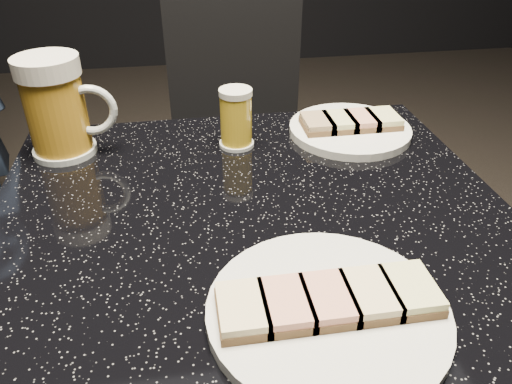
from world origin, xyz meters
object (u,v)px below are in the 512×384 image
chair (238,126)px  plate_small (350,130)px  plate_large (327,312)px  beer_mug (58,107)px  beer_tumbler (236,118)px  table (256,351)px

chair → plate_small: bearing=-78.4°
plate_large → beer_mug: size_ratio=1.56×
plate_small → beer_tumbler: size_ratio=2.14×
plate_large → table: size_ratio=0.33×
plate_large → plate_small: 0.44m
plate_small → chair: size_ratio=0.24×
table → beer_mug: beer_mug is taller
beer_mug → beer_tumbler: size_ratio=1.61×
beer_mug → chair: 0.76m
plate_small → chair: (-0.12, 0.60, -0.26)m
table → chair: (0.08, 0.84, -0.01)m
beer_mug → beer_tumbler: bearing=-3.7°
beer_mug → plate_small: bearing=-0.6°
beer_tumbler → table: bearing=-91.1°
plate_large → beer_mug: beer_mug is taller
beer_tumbler → plate_large: bearing=-84.0°
table → beer_tumbler: bearing=88.9°
chair → beer_mug: bearing=-120.7°
beer_mug → chair: (0.35, 0.59, -0.33)m
plate_small → beer_tumbler: 0.21m
table → chair: bearing=84.5°
table → chair: size_ratio=0.86×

